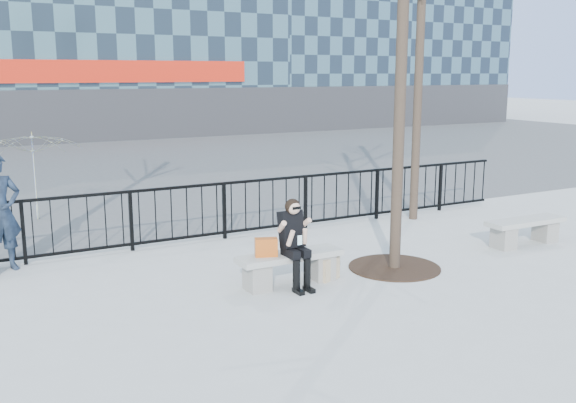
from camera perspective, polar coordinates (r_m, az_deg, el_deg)
name	(u,v)px	position (r m, az deg, el deg)	size (l,w,h in m)	color
ground	(290,284)	(9.80, 0.17, -7.36)	(120.00, 120.00, 0.00)	#A7A6A1
street_surface	(87,163)	(23.78, -17.44, 3.27)	(60.00, 23.00, 0.01)	#474747
railing	(215,212)	(12.28, -6.55, -0.89)	(14.00, 0.06, 1.10)	black
tree_grate	(394,267)	(10.72, 9.43, -5.79)	(1.50, 1.50, 0.02)	black
bench_main	(290,265)	(9.71, 0.17, -5.67)	(1.65, 0.46, 0.49)	slate
bench_second	(525,229)	(12.70, 20.34, -2.30)	(1.64, 0.46, 0.49)	slate
seated_woman	(295,244)	(9.47, 0.64, -3.79)	(0.50, 0.64, 1.34)	black
handbag	(266,247)	(9.46, -1.96, -4.09)	(0.33, 0.16, 0.27)	#B74F16
shopping_bag	(329,269)	(9.97, 3.69, -5.98)	(0.38, 0.14, 0.36)	beige
vendor_umbrella	(35,176)	(14.81, -21.56, 2.09)	(2.09, 2.14, 1.92)	gold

